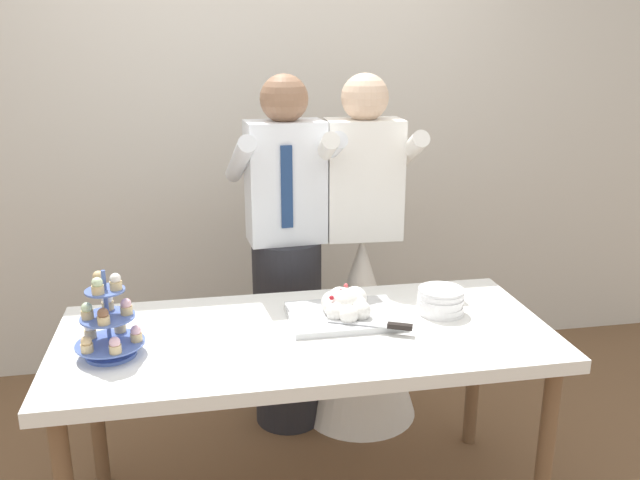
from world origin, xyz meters
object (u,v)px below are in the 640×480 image
at_px(main_cake_tray, 345,308).
at_px(plate_stack, 441,301).
at_px(person_groom, 287,276).
at_px(cupcake_stand, 108,324).
at_px(person_bride, 361,304).
at_px(dessert_table, 306,350).

xyz_separation_m(main_cake_tray, plate_stack, (0.38, -0.02, 0.01)).
height_order(plate_stack, person_groom, person_groom).
xyz_separation_m(cupcake_stand, person_groom, (0.70, 0.74, -0.14)).
bearing_deg(person_bride, person_groom, 179.47).
distance_m(dessert_table, cupcake_stand, 0.71).
bearing_deg(main_cake_tray, person_groom, 104.02).
relative_size(dessert_table, main_cake_tray, 4.26).
xyz_separation_m(main_cake_tray, person_bride, (0.21, 0.58, -0.23)).
height_order(dessert_table, main_cake_tray, main_cake_tray).
bearing_deg(dessert_table, person_bride, 60.52).
distance_m(cupcake_stand, main_cake_tray, 0.86).
xyz_separation_m(dessert_table, person_groom, (0.02, 0.67, 0.05)).
bearing_deg(person_bride, main_cake_tray, -110.01).
bearing_deg(cupcake_stand, person_bride, 34.90).
relative_size(cupcake_stand, person_bride, 0.18).
height_order(plate_stack, person_bride, person_bride).
bearing_deg(person_bride, cupcake_stand, -145.10).
height_order(cupcake_stand, person_bride, person_bride).
bearing_deg(plate_stack, cupcake_stand, -173.45).
distance_m(cupcake_stand, plate_stack, 1.23).
bearing_deg(main_cake_tray, person_bride, 69.99).
bearing_deg(main_cake_tray, cupcake_stand, -169.42).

